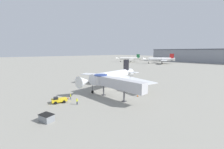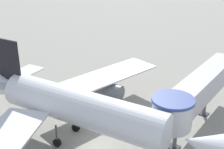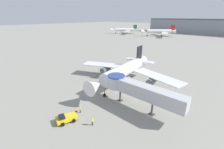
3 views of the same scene
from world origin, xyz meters
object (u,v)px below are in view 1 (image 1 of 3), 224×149
Objects in this scene: main_airplane at (112,76)px; ground_crew_marshaller at (77,101)px; service_container_gray at (47,118)px; traffic_cone_starboard_wing at (138,95)px; jet_bridge at (114,83)px; ground_crew_wing_walker at (71,96)px; traffic_cone_near_nose at (68,98)px; background_jet_green_tail at (129,59)px; background_jet_red_tail at (160,59)px; pushback_tug_yellow at (59,100)px.

main_airplane is 19.20× the size of ground_crew_marshaller.
service_container_gray is 1.79× the size of ground_crew_marshaller.
ground_crew_marshaller reaches higher than traffic_cone_starboard_wing.
jet_bridge is 12.84m from ground_crew_wing_walker.
ground_crew_wing_walker reaches higher than traffic_cone_starboard_wing.
traffic_cone_near_nose is (-8.46, -10.10, -4.33)m from jet_bridge.
jet_bridge is 0.67× the size of background_jet_green_tail.
ground_crew_marshaller is at bearing -4.19° from traffic_cone_near_nose.
traffic_cone_starboard_wing is at bearing -105.31° from ground_crew_wing_walker.
traffic_cone_starboard_wing is 0.48× the size of ground_crew_marshaller.
ground_crew_marshaller is 0.06× the size of background_jet_red_tail.
pushback_tug_yellow is 2.45× the size of ground_crew_marshaller.
pushback_tug_yellow reaches higher than service_container_gray.
background_jet_green_tail is (-40.61, -5.85, -0.41)m from background_jet_red_tail.
pushback_tug_yellow is 3.53m from traffic_cone_near_nose.
jet_bridge is 15.62m from pushback_tug_yellow.
traffic_cone_starboard_wing is 0.49× the size of ground_crew_wing_walker.
main_airplane is 14.26m from traffic_cone_starboard_wing.
main_airplane is 1.12× the size of background_jet_red_tail.
traffic_cone_near_nose is (-10.38, 9.47, -0.38)m from service_container_gray.
main_airplane reaches higher than service_container_gray.
background_jet_green_tail is (-100.43, 138.03, 3.72)m from service_container_gray.
service_container_gray is at bearing -86.74° from jet_bridge.
main_airplane is 1.23× the size of background_jet_green_tail.
traffic_cone_near_nose is at bearing -132.28° from jet_bridge.
traffic_cone_starboard_wing is at bearing 58.73° from jet_bridge.
background_jet_green_tail is (-102.09, 111.98, 4.05)m from traffic_cone_starboard_wing.
main_airplane is at bearing 138.12° from jet_bridge.
traffic_cone_near_nose is 143.29m from background_jet_red_tail.
ground_crew_marshaller is 160.87m from background_jet_green_tail.
traffic_cone_starboard_wing is 0.03× the size of background_jet_red_tail.
pushback_tug_yellow is 3.61m from ground_crew_wing_walker.
traffic_cone_near_nose is at bearing -125.98° from traffic_cone_starboard_wing.
jet_bridge is 13.87m from traffic_cone_near_nose.
ground_crew_marshaller is 145.86m from background_jet_red_tail.
ground_crew_wing_walker is (-5.02, 0.78, -0.03)m from ground_crew_marshaller.
background_jet_red_tail is (-55.45, 134.85, 3.85)m from ground_crew_marshaller.
ground_crew_wing_walker reaches higher than service_container_gray.
traffic_cone_starboard_wing is at bearing 54.02° from traffic_cone_near_nose.
ground_crew_marshaller is at bearing -169.87° from ground_crew_wing_walker.
pushback_tug_yellow is 0.14× the size of background_jet_red_tail.
main_airplane is at bearing -63.00° from ground_crew_wing_walker.
jet_bridge is 10.39× the size of ground_crew_marshaller.
background_jet_green_tail is at bearing 127.41° from jet_bridge.
service_container_gray is at bearing -93.64° from traffic_cone_starboard_wing.
traffic_cone_starboard_wing is 1.14× the size of traffic_cone_near_nose.
jet_bridge is at bearing -108.52° from ground_crew_wing_walker.
jet_bridge is 11.43m from ground_crew_marshaller.
main_airplane is 30.52m from service_container_gray.
pushback_tug_yellow reaches higher than traffic_cone_near_nose.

